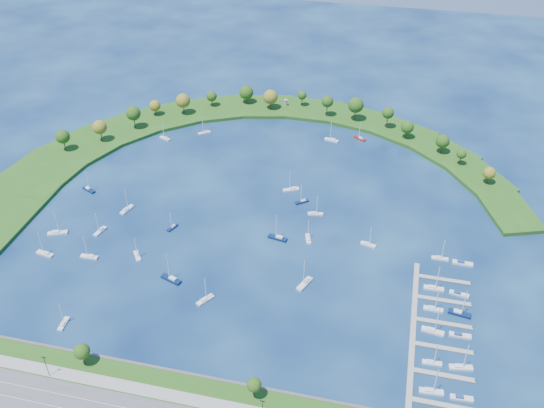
% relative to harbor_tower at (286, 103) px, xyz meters
% --- Properties ---
extents(ground, '(700.00, 700.00, 0.00)m').
position_rel_harbor_tower_xyz_m(ground, '(12.55, -118.50, -4.13)').
color(ground, '#071641').
rests_on(ground, ground).
extents(breakwater, '(286.74, 247.64, 2.00)m').
position_rel_harbor_tower_xyz_m(breakwater, '(-33.78, -69.79, -3.14)').
color(breakwater, '#215015').
rests_on(breakwater, ground).
extents(breakwater_trees, '(243.60, 94.82, 15.30)m').
position_rel_harbor_tower_xyz_m(breakwater_trees, '(-9.13, -29.74, 6.50)').
color(breakwater_trees, '#382314').
rests_on(breakwater_trees, breakwater).
extents(harbor_tower, '(2.60, 2.60, 4.15)m').
position_rel_harbor_tower_xyz_m(harbor_tower, '(0.00, 0.00, 0.00)').
color(harbor_tower, gray).
rests_on(harbor_tower, breakwater).
extents(dock_system, '(24.28, 82.00, 1.60)m').
position_rel_harbor_tower_xyz_m(dock_system, '(97.85, -179.50, -3.78)').
color(dock_system, gray).
rests_on(dock_system, ground).
extents(moored_boat_0, '(9.57, 5.95, 13.64)m').
position_rel_harbor_tower_xyz_m(moored_boat_0, '(-78.26, -155.77, -3.17)').
color(moored_boat_0, silver).
rests_on(moored_boat_0, ground).
extents(moored_boat_1, '(10.07, 5.81, 14.29)m').
position_rel_harbor_tower_xyz_m(moored_boat_1, '(-13.37, -173.90, -3.15)').
color(moored_boat_1, '#0A1C43').
rests_on(moored_boat_1, ground).
extents(moored_boat_2, '(6.07, 7.37, 11.07)m').
position_rel_harbor_tower_xyz_m(moored_boat_2, '(-34.23, -162.58, -3.25)').
color(moored_boat_2, silver).
rests_on(moored_boat_2, ground).
extents(moored_boat_3, '(9.60, 4.30, 13.64)m').
position_rel_harbor_tower_xyz_m(moored_boat_3, '(25.47, -135.27, -3.17)').
color(moored_boat_3, '#0A1C43').
rests_on(moored_boat_3, ground).
extents(moored_boat_4, '(4.73, 8.90, 12.60)m').
position_rel_harbor_tower_xyz_m(moored_boat_4, '(-53.81, -130.46, -3.20)').
color(moored_boat_4, silver).
rests_on(moored_boat_4, ground).
extents(moored_boat_5, '(6.41, 8.15, 12.09)m').
position_rel_harbor_tower_xyz_m(moored_boat_5, '(5.00, -182.62, -3.22)').
color(moored_boat_5, silver).
rests_on(moored_boat_5, ground).
extents(moored_boat_6, '(8.29, 2.45, 12.13)m').
position_rel_harbor_tower_xyz_m(moored_boat_6, '(-55.18, -168.29, -3.22)').
color(moored_boat_6, silver).
rests_on(moored_boat_6, ground).
extents(moored_boat_7, '(8.70, 6.03, 12.57)m').
position_rel_harbor_tower_xyz_m(moored_boat_7, '(23.31, -93.63, -3.21)').
color(moored_boat_7, silver).
rests_on(moored_boat_7, ground).
extents(moored_boat_8, '(6.02, 9.75, 13.90)m').
position_rel_harbor_tower_xyz_m(moored_boat_8, '(43.78, -163.38, -3.16)').
color(moored_boat_8, silver).
rests_on(moored_boat_8, ground).
extents(moored_boat_9, '(8.42, 5.66, 12.11)m').
position_rel_harbor_tower_xyz_m(moored_boat_9, '(-80.97, -118.33, -3.22)').
color(moored_boat_9, '#0A1C43').
rests_on(moored_boat_9, ground).
extents(moored_boat_10, '(7.49, 4.56, 10.66)m').
position_rel_harbor_tower_xyz_m(moored_boat_10, '(-62.20, -57.06, -3.26)').
color(moored_boat_10, silver).
rests_on(moored_boat_10, ground).
extents(moored_boat_11, '(4.19, 6.73, 9.60)m').
position_rel_harbor_tower_xyz_m(moored_boat_11, '(-26.10, -138.93, -3.28)').
color(moored_boat_11, '#0A1C43').
rests_on(moored_boat_11, ground).
extents(moored_boat_12, '(7.01, 5.97, 10.65)m').
position_rel_harbor_tower_xyz_m(moored_boat_12, '(31.02, -103.21, -3.26)').
color(moored_boat_12, '#0A1C43').
rests_on(moored_boat_12, ground).
extents(moored_boat_13, '(4.15, 7.76, 10.99)m').
position_rel_harbor_tower_xyz_m(moored_boat_13, '(39.64, -132.52, -3.25)').
color(moored_boat_13, silver).
rests_on(moored_boat_13, ground).
extents(moored_boat_14, '(7.36, 6.24, 11.16)m').
position_rel_harbor_tower_xyz_m(moored_boat_14, '(-41.20, -44.99, -3.25)').
color(moored_boat_14, silver).
rests_on(moored_boat_14, ground).
extents(moored_boat_15, '(3.85, 8.12, 11.51)m').
position_rel_harbor_tower_xyz_m(moored_boat_15, '(-58.99, -149.70, -3.24)').
color(moored_boat_15, silver).
rests_on(moored_boat_15, ground).
extents(moored_boat_16, '(8.95, 4.54, 12.66)m').
position_rel_harbor_tower_xyz_m(moored_boat_16, '(36.21, -36.32, -3.20)').
color(moored_boat_16, silver).
rests_on(moored_boat_16, ground).
extents(moored_boat_17, '(7.79, 5.86, 11.42)m').
position_rel_harbor_tower_xyz_m(moored_boat_17, '(52.55, -30.35, -3.24)').
color(moored_boat_17, maroon).
rests_on(moored_boat_17, ground).
extents(moored_boat_18, '(7.93, 3.42, 11.28)m').
position_rel_harbor_tower_xyz_m(moored_boat_18, '(39.48, -112.10, -3.24)').
color(moored_boat_18, silver).
rests_on(moored_boat_18, ground).
extents(moored_boat_19, '(2.56, 7.49, 10.84)m').
position_rel_harbor_tower_xyz_m(moored_boat_19, '(-45.99, -208.35, -3.25)').
color(moored_boat_19, silver).
rests_on(moored_boat_19, ground).
extents(moored_boat_20, '(8.82, 3.92, 12.53)m').
position_rel_harbor_tower_xyz_m(moored_boat_20, '(-75.98, -171.04, -3.21)').
color(moored_boat_20, silver).
rests_on(moored_boat_20, ground).
extents(moored_boat_21, '(7.65, 3.73, 10.84)m').
position_rel_harbor_tower_xyz_m(moored_boat_21, '(67.70, -130.26, -3.25)').
color(moored_boat_21, silver).
rests_on(moored_boat_21, ground).
extents(docked_boat_0, '(8.78, 3.05, 12.68)m').
position_rel_harbor_tower_xyz_m(docked_boat_0, '(98.06, -208.00, -3.20)').
color(docked_boat_0, silver).
rests_on(docked_boat_0, ground).
extents(docked_boat_1, '(8.14, 2.75, 1.63)m').
position_rel_harbor_tower_xyz_m(docked_boat_1, '(108.53, -208.28, -3.53)').
color(docked_boat_1, silver).
rests_on(docked_boat_1, ground).
extents(docked_boat_2, '(7.41, 2.33, 10.78)m').
position_rel_harbor_tower_xyz_m(docked_boat_2, '(98.08, -194.70, -3.25)').
color(docked_boat_2, silver).
rests_on(docked_boat_2, ground).
extents(docked_boat_3, '(8.97, 3.77, 12.78)m').
position_rel_harbor_tower_xyz_m(docked_boat_3, '(108.56, -194.50, -3.20)').
color(docked_boat_3, silver).
rests_on(docked_boat_3, ground).
extents(docked_boat_4, '(9.19, 3.78, 13.12)m').
position_rel_harbor_tower_xyz_m(docked_boat_4, '(98.05, -178.60, -3.19)').
color(docked_boat_4, silver).
rests_on(docked_boat_4, ground).
extents(docked_boat_5, '(8.58, 2.54, 1.74)m').
position_rel_harbor_tower_xyz_m(docked_boat_5, '(108.52, -178.34, -3.49)').
color(docked_boat_5, silver).
rests_on(docked_boat_5, ground).
extents(docked_boat_6, '(8.03, 2.48, 11.71)m').
position_rel_harbor_tower_xyz_m(docked_boat_6, '(98.07, -166.12, -3.23)').
color(docked_boat_6, silver).
rests_on(docked_boat_6, ground).
extents(docked_boat_7, '(9.50, 4.07, 13.52)m').
position_rel_harbor_tower_xyz_m(docked_boat_7, '(108.55, -166.20, -3.18)').
color(docked_boat_7, '#0A1C43').
rests_on(docked_boat_7, ground).
extents(docked_boat_8, '(8.56, 2.52, 12.53)m').
position_rel_harbor_tower_xyz_m(docked_boat_8, '(98.06, -153.55, -3.21)').
color(docked_boat_8, silver).
rests_on(docked_boat_8, ground).
extents(docked_boat_9, '(8.42, 3.58, 1.67)m').
position_rel_harbor_tower_xyz_m(docked_boat_9, '(108.53, -154.53, -3.52)').
color(docked_boat_9, silver).
rests_on(docked_boat_9, ground).
extents(docked_boat_10, '(7.55, 2.31, 11.01)m').
position_rel_harbor_tower_xyz_m(docked_boat_10, '(100.48, -132.76, -3.25)').
color(docked_boat_10, silver).
rests_on(docked_boat_10, ground).
extents(docked_boat_11, '(9.11, 2.91, 1.84)m').
position_rel_harbor_tower_xyz_m(docked_boat_11, '(110.42, -133.91, -3.45)').
color(docked_boat_11, silver).
rests_on(docked_boat_11, ground).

